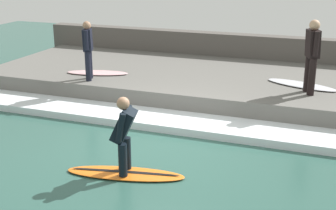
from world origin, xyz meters
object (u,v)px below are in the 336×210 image
(surfer_waiting_near, at_px, (312,53))
(surfboard_riding, at_px, (125,173))
(surfboard_waiting_far, at_px, (97,73))
(surfboard_waiting_near, at_px, (301,85))
(surfer_waiting_far, at_px, (88,47))
(surfer_riding, at_px, (124,132))

(surfer_waiting_near, bearing_deg, surfboard_riding, 148.29)
(surfboard_waiting_far, bearing_deg, surfboard_waiting_near, -82.84)
(surfboard_waiting_near, relative_size, surfboard_waiting_far, 1.06)
(surfboard_riding, bearing_deg, surfboard_waiting_near, -26.69)
(surfboard_riding, distance_m, surfer_waiting_far, 4.77)
(surfboard_riding, height_order, surfer_waiting_near, surfer_waiting_near)
(surfboard_waiting_near, bearing_deg, surfer_riding, 153.31)
(surfboard_waiting_near, distance_m, surfer_waiting_far, 5.43)
(surfer_riding, xyz_separation_m, surfboard_waiting_near, (4.94, -2.48, -0.24))
(surfboard_riding, height_order, surfer_waiting_far, surfer_waiting_far)
(surfboard_waiting_near, relative_size, surfer_waiting_far, 1.24)
(surfer_riding, height_order, surfer_waiting_far, surfer_waiting_far)
(surfboard_waiting_near, xyz_separation_m, surfer_waiting_far, (-1.27, 5.22, 0.82))
(surfer_waiting_near, height_order, surfboard_waiting_far, surfer_waiting_near)
(surfer_waiting_far, xyz_separation_m, surfboard_waiting_far, (0.60, 0.10, -0.82))
(surfboard_waiting_far, bearing_deg, surfer_riding, -146.42)
(surfer_riding, bearing_deg, surfboard_waiting_near, -26.69)
(surfer_waiting_far, bearing_deg, surfer_riding, -143.26)
(surfboard_riding, bearing_deg, surfboard_waiting_far, 33.58)
(surfboard_riding, xyz_separation_m, surfer_riding, (-0.00, 0.00, 0.78))
(surfer_riding, distance_m, surfboard_waiting_near, 5.53)
(surfer_riding, height_order, surfboard_waiting_near, surfer_riding)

